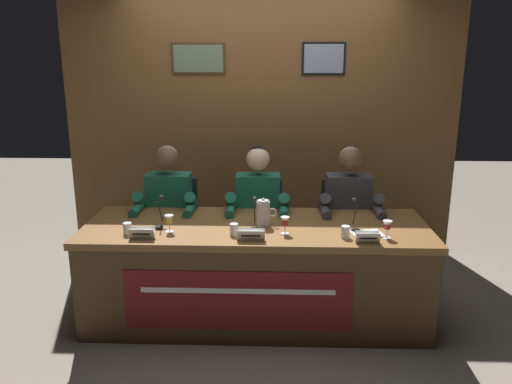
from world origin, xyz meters
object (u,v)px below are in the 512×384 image
at_px(water_cup_center, 234,230).
at_px(nameplate_right, 368,237).
at_px(microphone_left, 160,217).
at_px(panelist_right, 349,211).
at_px(document_stack_right, 367,234).
at_px(water_cup_right, 345,233).
at_px(microphone_center, 254,219).
at_px(water_cup_left, 128,229).
at_px(conference_table, 255,261).
at_px(panelist_left, 168,209).
at_px(juice_glass_center, 285,222).
at_px(panelist_center, 258,210).
at_px(juice_glass_right, 387,226).
at_px(chair_center, 258,234).
at_px(juice_glass_left, 169,220).
at_px(water_pitcher_central, 263,213).
at_px(nameplate_left, 142,233).
at_px(chair_left, 174,233).
at_px(chair_right, 344,235).
at_px(nameplate_center, 251,235).
at_px(microphone_right, 355,220).

height_order(water_cup_center, nameplate_right, water_cup_center).
bearing_deg(nameplate_right, microphone_left, 169.10).
bearing_deg(panelist_right, document_stack_right, -86.58).
height_order(panelist_right, water_cup_right, panelist_right).
xyz_separation_m(microphone_center, panelist_right, (0.75, 0.52, -0.09)).
bearing_deg(document_stack_right, microphone_center, 172.92).
bearing_deg(water_cup_left, water_cup_right, -0.55).
height_order(conference_table, panelist_left, panelist_left).
bearing_deg(panelist_right, juice_glass_center, -131.05).
relative_size(water_cup_left, microphone_left, 0.39).
bearing_deg(conference_table, water_cup_right, -13.60).
relative_size(microphone_left, nameplate_right, 1.34).
distance_m(panelist_center, microphone_center, 0.53).
height_order(panelist_left, panelist_center, same).
height_order(water_cup_left, document_stack_right, water_cup_left).
distance_m(juice_glass_right, water_cup_right, 0.29).
bearing_deg(chair_center, juice_glass_left, -127.03).
relative_size(water_cup_left, water_pitcher_central, 0.40).
height_order(conference_table, water_cup_left, water_cup_left).
relative_size(nameplate_left, juice_glass_right, 1.41).
relative_size(conference_table, chair_left, 2.77).
xyz_separation_m(chair_center, panelist_center, (0.00, -0.20, 0.28)).
xyz_separation_m(panelist_left, juice_glass_center, (0.95, -0.62, 0.10)).
bearing_deg(juice_glass_center, juice_glass_right, -4.99).
bearing_deg(chair_left, water_pitcher_central, -38.63).
bearing_deg(microphone_left, juice_glass_right, -6.34).
bearing_deg(juice_glass_right, juice_glass_center, 175.01).
bearing_deg(microphone_center, chair_right, 43.67).
distance_m(nameplate_left, water_cup_right, 1.39).
xyz_separation_m(juice_glass_center, water_cup_right, (0.41, -0.07, -0.05)).
relative_size(water_cup_left, juice_glass_right, 0.69).
bearing_deg(microphone_left, nameplate_left, -105.43).
relative_size(panelist_left, water_cup_left, 14.59).
distance_m(water_cup_left, nameplate_center, 0.87).
bearing_deg(microphone_right, juice_glass_left, -176.52).
bearing_deg(juice_glass_left, nameplate_left, -137.86).
bearing_deg(nameplate_left, document_stack_right, 4.85).
distance_m(water_cup_left, chair_center, 1.28).
relative_size(panelist_center, microphone_right, 5.74).
xyz_separation_m(chair_left, water_cup_left, (-0.14, -0.87, 0.33)).
relative_size(microphone_left, chair_right, 0.24).
bearing_deg(water_cup_left, conference_table, 8.76).
height_order(nameplate_right, document_stack_right, nameplate_right).
distance_m(nameplate_center, document_stack_right, 0.82).
relative_size(microphone_center, nameplate_right, 1.34).
xyz_separation_m(chair_left, water_cup_right, (1.36, -0.88, 0.33)).
bearing_deg(document_stack_right, water_pitcher_central, 166.17).
distance_m(chair_left, water_cup_right, 1.66).
height_order(chair_center, panelist_right, panelist_right).
relative_size(nameplate_left, panelist_center, 0.14).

